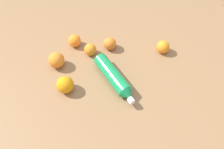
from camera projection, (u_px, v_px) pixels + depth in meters
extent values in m
plane|color=olive|center=(109.00, 78.00, 1.16)|extent=(2.40, 2.40, 0.00)
cylinder|color=#198C4C|center=(112.00, 75.00, 1.13)|extent=(0.23, 0.08, 0.07)
cone|color=#198C4C|center=(128.00, 95.00, 1.06)|extent=(0.04, 0.07, 0.07)
cylinder|color=white|center=(132.00, 100.00, 1.05)|extent=(0.03, 0.03, 0.03)
sphere|color=orange|center=(110.00, 44.00, 1.26)|extent=(0.07, 0.07, 0.07)
sphere|color=orange|center=(56.00, 60.00, 1.18)|extent=(0.08, 0.08, 0.08)
sphere|color=orange|center=(90.00, 50.00, 1.24)|extent=(0.06, 0.06, 0.06)
sphere|color=orange|center=(65.00, 85.00, 1.09)|extent=(0.08, 0.08, 0.08)
sphere|color=orange|center=(75.00, 41.00, 1.27)|extent=(0.07, 0.07, 0.07)
sphere|color=orange|center=(163.00, 47.00, 1.24)|extent=(0.07, 0.07, 0.07)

